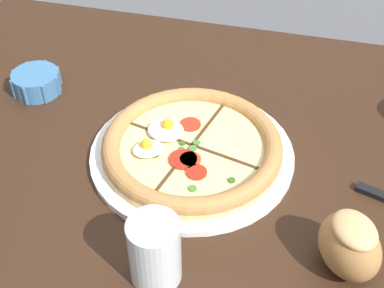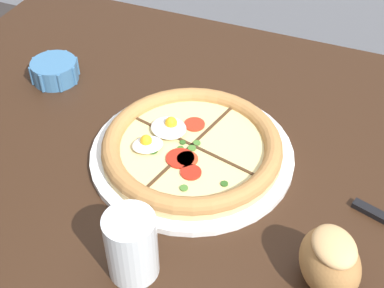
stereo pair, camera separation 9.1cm
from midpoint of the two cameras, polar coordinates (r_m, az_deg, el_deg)
The scene contains 5 objects.
dining_table at distance 1.01m, azimuth 3.14°, elevation -4.74°, with size 1.42×0.84×0.73m.
pizza at distance 0.92m, azimuth -2.89°, elevation -0.57°, with size 0.35×0.35×0.05m.
ramekin_bowl at distance 1.12m, azimuth -18.55°, elevation 6.22°, with size 0.10×0.10×0.04m.
bread_piece_far at distance 0.76m, azimuth 13.21°, elevation -10.56°, with size 0.12×0.13×0.09m.
water_glass at distance 0.74m, azimuth -7.56°, elevation -11.74°, with size 0.07×0.07×0.11m.
Camera 1 is at (0.08, -0.70, 1.38)m, focal length 50.00 mm.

